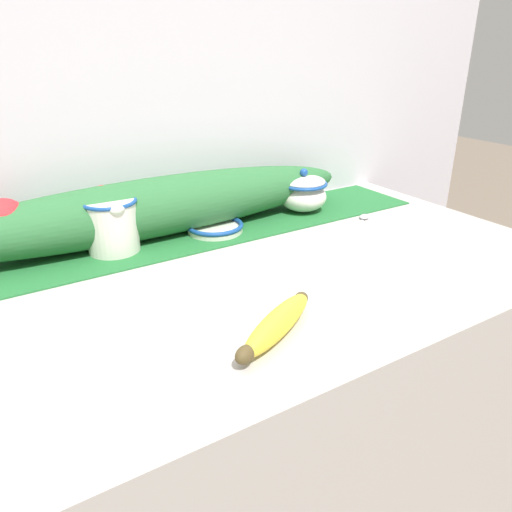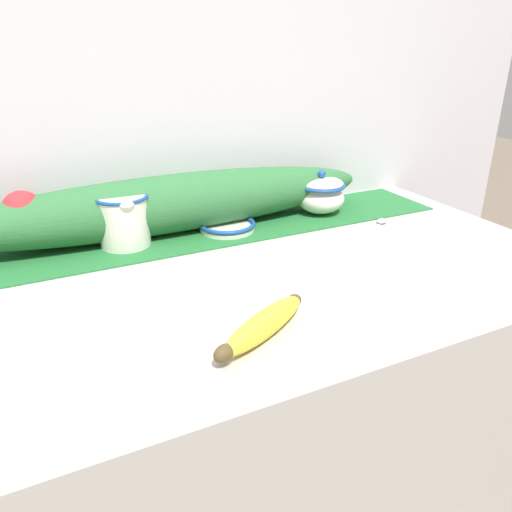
# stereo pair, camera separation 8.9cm
# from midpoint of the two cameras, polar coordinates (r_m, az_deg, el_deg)

# --- Properties ---
(countertop) EXTENTS (1.44, 0.70, 0.91)m
(countertop) POSITION_cam_midpoint_polar(r_m,az_deg,el_deg) (1.19, -1.72, -22.77)
(countertop) COLOR #B7B2AD
(countertop) RESTS_ON ground_plane
(back_wall) EXTENTS (2.24, 0.04, 2.40)m
(back_wall) POSITION_cam_midpoint_polar(r_m,az_deg,el_deg) (1.17, -10.02, 17.53)
(back_wall) COLOR silver
(back_wall) RESTS_ON ground_plane
(table_runner) EXTENTS (1.32, 0.21, 0.00)m
(table_runner) POSITION_cam_midpoint_polar(r_m,az_deg,el_deg) (1.12, -7.00, 2.12)
(table_runner) COLOR #236B33
(table_runner) RESTS_ON countertop
(cream_pitcher) EXTENTS (0.11, 0.13, 0.11)m
(cream_pitcher) POSITION_cam_midpoint_polar(r_m,az_deg,el_deg) (1.07, -12.63, 4.18)
(cream_pitcher) COLOR white
(cream_pitcher) RESTS_ON countertop
(sugar_bowl) EXTENTS (0.12, 0.12, 0.11)m
(sugar_bowl) POSITION_cam_midpoint_polar(r_m,az_deg,el_deg) (1.27, 9.43, 6.97)
(sugar_bowl) COLOR white
(sugar_bowl) RESTS_ON countertop
(small_dish) EXTENTS (0.13, 0.13, 0.02)m
(small_dish) POSITION_cam_midpoint_polar(r_m,az_deg,el_deg) (1.14, -1.07, 3.42)
(small_dish) COLOR white
(small_dish) RESTS_ON countertop
(banana) EXTENTS (0.20, 0.13, 0.04)m
(banana) POSITION_cam_midpoint_polar(r_m,az_deg,el_deg) (0.74, 4.10, -7.99)
(banana) COLOR yellow
(banana) RESTS_ON countertop
(spoon) EXTENTS (0.13, 0.09, 0.01)m
(spoon) POSITION_cam_midpoint_polar(r_m,az_deg,el_deg) (1.24, 16.05, 3.65)
(spoon) COLOR #B7B7BC
(spoon) RESTS_ON countertop
(poinsettia_garland) EXTENTS (1.00, 0.14, 0.13)m
(poinsettia_garland) POSITION_cam_midpoint_polar(r_m,az_deg,el_deg) (1.13, -8.02, 5.90)
(poinsettia_garland) COLOR #2D6B38
(poinsettia_garland) RESTS_ON countertop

